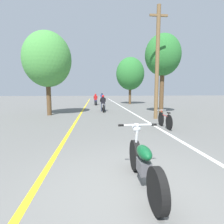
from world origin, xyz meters
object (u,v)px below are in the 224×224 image
object	(u,v)px
roadside_tree_right_far	(130,74)
motorcycle_foreground	(143,163)
roadside_tree_left	(47,60)
roadside_tree_right_near	(163,56)
motorcycle_rider_far	(102,98)
motorcycle_rider_mid	(96,101)
utility_pole	(157,62)
motorcycle_rider_lead	(103,105)
bicycle_parked	(165,120)

from	to	relation	value
roadside_tree_right_far	motorcycle_foreground	size ratio (longest dim) A/B	2.97
roadside_tree_left	motorcycle_foreground	world-z (taller)	roadside_tree_left
roadside_tree_right_near	motorcycle_rider_far	size ratio (longest dim) A/B	2.93
motorcycle_rider_mid	utility_pole	bearing A→B (deg)	-71.74
roadside_tree_left	motorcycle_rider_far	xyz separation A→B (m)	(4.50, 16.71, -3.40)
roadside_tree_right_far	motorcycle_rider_lead	world-z (taller)	roadside_tree_right_far
utility_pole	motorcycle_foreground	size ratio (longest dim) A/B	3.31
roadside_tree_right_near	roadside_tree_left	xyz separation A→B (m)	(-8.34, 0.05, -0.43)
roadside_tree_right_near	bicycle_parked	world-z (taller)	roadside_tree_right_near
roadside_tree_right_near	motorcycle_rider_far	bearing A→B (deg)	102.89
bicycle_parked	motorcycle_rider_far	bearing A→B (deg)	95.46
motorcycle_rider_lead	bicycle_parked	size ratio (longest dim) A/B	1.28
roadside_tree_left	motorcycle_foreground	distance (m)	11.31
motorcycle_foreground	motorcycle_rider_far	world-z (taller)	motorcycle_rider_far
motorcycle_foreground	utility_pole	bearing A→B (deg)	68.83
roadside_tree_right_far	bicycle_parked	size ratio (longest dim) A/B	3.67
utility_pole	bicycle_parked	world-z (taller)	utility_pole
roadside_tree_right_far	utility_pole	bearing A→B (deg)	-93.84
utility_pole	motorcycle_rider_lead	xyz separation A→B (m)	(-3.13, 4.26, -2.95)
roadside_tree_right_near	motorcycle_foreground	world-z (taller)	roadside_tree_right_near
motorcycle_rider_lead	motorcycle_rider_mid	world-z (taller)	motorcycle_rider_lead
roadside_tree_left	motorcycle_rider_mid	size ratio (longest dim) A/B	2.88
motorcycle_rider_far	roadside_tree_right_near	bearing A→B (deg)	-77.11
utility_pole	motorcycle_foreground	xyz separation A→B (m)	(-2.95, -7.62, -3.05)
bicycle_parked	roadside_tree_right_far	bearing A→B (deg)	84.85
motorcycle_rider_lead	motorcycle_rider_mid	xyz separation A→B (m)	(-0.60, 7.06, -0.00)
roadside_tree_left	motorcycle_rider_lead	world-z (taller)	roadside_tree_left
roadside_tree_right_far	motorcycle_rider_mid	bearing A→B (deg)	-167.63
roadside_tree_right_far	motorcycle_rider_far	distance (m)	8.28
utility_pole	motorcycle_rider_far	distance (m)	19.42
motorcycle_foreground	motorcycle_rider_far	size ratio (longest dim) A/B	1.02
utility_pole	bicycle_parked	xyz separation A→B (m)	(-0.53, -2.74, -3.11)
roadside_tree_right_near	motorcycle_rider_lead	world-z (taller)	roadside_tree_right_near
motorcycle_rider_mid	motorcycle_foreground	bearing A→B (deg)	-87.64
roadside_tree_right_near	roadside_tree_right_far	world-z (taller)	roadside_tree_right_far
utility_pole	roadside_tree_left	bearing A→B (deg)	162.03
roadside_tree_left	motorcycle_rider_mid	distance (m)	10.20
roadside_tree_left	motorcycle_rider_mid	bearing A→B (deg)	69.45
roadside_tree_left	bicycle_parked	bearing A→B (deg)	-37.50
roadside_tree_right_far	roadside_tree_left	bearing A→B (deg)	-128.41
roadside_tree_right_near	bicycle_parked	xyz separation A→B (m)	(-1.75, -5.00, -3.97)
roadside_tree_left	utility_pole	bearing A→B (deg)	-17.97
roadside_tree_left	motorcycle_rider_lead	distance (m)	5.57
roadside_tree_right_far	motorcycle_foreground	world-z (taller)	roadside_tree_right_far
utility_pole	motorcycle_rider_far	xyz separation A→B (m)	(-2.61, 19.01, -2.97)
motorcycle_rider_lead	bicycle_parked	distance (m)	7.47
motorcycle_foreground	motorcycle_rider_lead	bearing A→B (deg)	90.87
utility_pole	bicycle_parked	size ratio (longest dim) A/B	4.09
motorcycle_rider_lead	bicycle_parked	xyz separation A→B (m)	(2.60, -7.00, -0.16)
utility_pole	motorcycle_rider_mid	size ratio (longest dim) A/B	3.34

